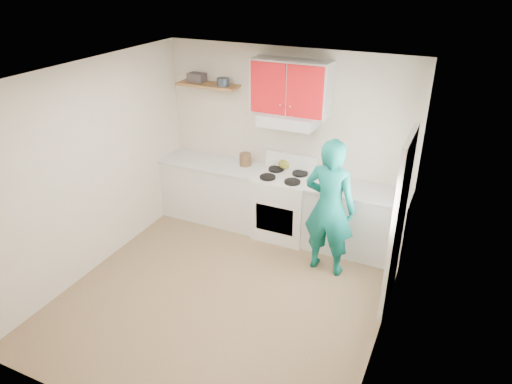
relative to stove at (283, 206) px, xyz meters
The scene contains 21 objects.
floor 1.64m from the stove, 93.63° to the right, with size 3.80×3.80×0.00m, color brown.
ceiling 2.66m from the stove, 93.63° to the right, with size 3.60×3.80×0.04m, color white.
back_wall 0.91m from the stove, 107.10° to the left, with size 3.60×0.04×2.60m, color beige.
front_wall 3.58m from the stove, 91.65° to the right, with size 3.60×0.04×2.60m, color beige.
left_wall 2.61m from the stove, 140.34° to the right, with size 0.04×3.80×2.60m, color beige.
right_wall 2.46m from the stove, 42.81° to the right, with size 0.04×3.80×2.60m, color beige.
door 1.97m from the stove, 27.58° to the right, with size 0.05×0.85×2.05m, color white.
door_glass 2.11m from the stove, 27.97° to the right, with size 0.01×0.55×0.95m, color white.
counter_left 1.14m from the stove, behind, with size 1.52×0.60×0.90m, color silver.
counter_right 1.04m from the stove, ahead, with size 1.32×0.60×0.90m, color silver.
stove is the anchor object (origin of this frame).
range_hood 1.24m from the stove, 90.00° to the left, with size 0.76×0.44×0.15m, color silver.
upper_cabinets 1.67m from the stove, 90.00° to the left, with size 1.02×0.33×0.70m, color red.
shelf 2.01m from the stove, behind, with size 0.90×0.30×0.04m, color brown.
books 2.20m from the stove, behind, with size 0.24×0.17×0.12m, color #473E40.
tin 1.92m from the stove, behind, with size 0.18×0.18×0.11m, color #333D4C.
kettle 0.60m from the stove, 110.87° to the left, with size 0.17×0.17×0.14m, color olive.
crock 0.86m from the stove, 169.20° to the left, with size 0.17×0.17×0.20m, color #513A23.
cutting_board 1.06m from the stove, ahead, with size 0.31×0.22×0.02m, color olive.
silicone_mat 1.55m from the stove, ahead, with size 0.32×0.26×0.01m, color red.
person 1.09m from the stove, 34.43° to the right, with size 0.65×0.43×1.78m, color #0B645A.
Camera 1 is at (2.23, -3.95, 3.61)m, focal length 33.07 mm.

